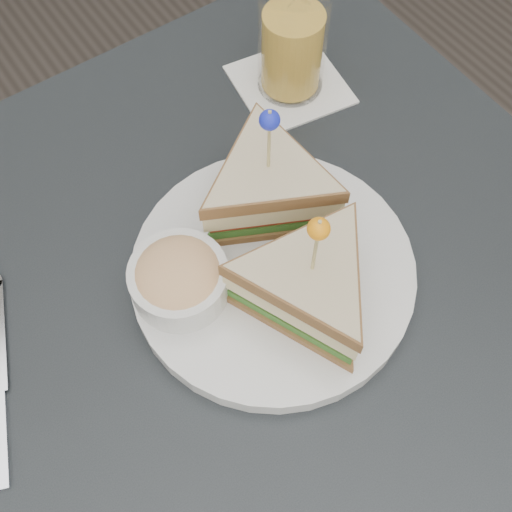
% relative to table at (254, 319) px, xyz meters
% --- Properties ---
extents(ground_plane, '(3.50, 3.50, 0.00)m').
position_rel_table_xyz_m(ground_plane, '(0.00, 0.00, -0.67)').
color(ground_plane, '#3F3833').
extents(table, '(0.80, 0.80, 0.75)m').
position_rel_table_xyz_m(table, '(0.00, 0.00, 0.00)').
color(table, black).
rests_on(table, ground).
extents(plate_meal, '(0.39, 0.39, 0.18)m').
position_rel_table_xyz_m(plate_meal, '(0.03, 0.01, 0.12)').
color(plate_meal, white).
rests_on(plate_meal, table).
extents(drink_set, '(0.15, 0.15, 0.17)m').
position_rel_table_xyz_m(drink_set, '(0.20, 0.21, 0.15)').
color(drink_set, white).
rests_on(drink_set, table).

